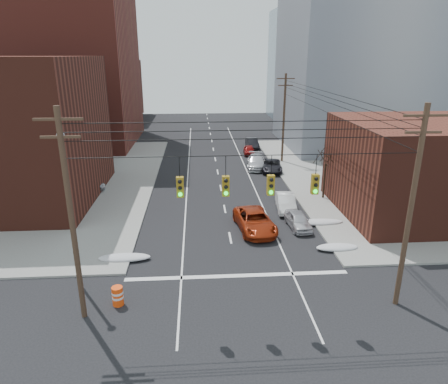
{
  "coord_description": "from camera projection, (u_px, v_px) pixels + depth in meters",
  "views": [
    {
      "loc": [
        -2.33,
        -15.31,
        13.12
      ],
      "look_at": [
        -0.34,
        13.98,
        3.0
      ],
      "focal_mm": 32.0,
      "sensor_mm": 36.0,
      "label": 1
    }
  ],
  "objects": [
    {
      "name": "bare_tree",
      "position": [
        325.0,
        176.0,
        37.59
      ],
      "size": [
        2.09,
        2.2,
        4.93
      ],
      "color": "black",
      "rests_on": "ground"
    },
    {
      "name": "snow_nw",
      "position": [
        124.0,
        258.0,
        26.81
      ],
      "size": [
        3.5,
        1.08,
        0.42
      ],
      "primitive_type": "ellipsoid",
      "color": "silver",
      "rests_on": "ground"
    },
    {
      "name": "street_light",
      "position": [
        69.0,
        199.0,
        22.11
      ],
      "size": [
        0.44,
        0.44,
        9.32
      ],
      "color": "gray",
      "rests_on": "ground"
    },
    {
      "name": "utility_pole_right",
      "position": [
        411.0,
        207.0,
        20.35
      ],
      "size": [
        2.2,
        0.28,
        11.0
      ],
      "color": "#473323",
      "rests_on": "ground"
    },
    {
      "name": "utility_pole_far",
      "position": [
        284.0,
        117.0,
        49.59
      ],
      "size": [
        2.2,
        0.28,
        11.0
      ],
      "color": "#473323",
      "rests_on": "ground"
    },
    {
      "name": "ground",
      "position": [
        251.0,
        348.0,
        18.86
      ],
      "size": [
        160.0,
        160.0,
        0.0
      ],
      "primitive_type": "plane",
      "color": "black",
      "rests_on": "ground"
    },
    {
      "name": "building_glass",
      "position": [
        322.0,
        65.0,
        82.84
      ],
      "size": [
        20.0,
        18.0,
        22.0
      ],
      "primitive_type": "cube",
      "color": "gray",
      "rests_on": "ground"
    },
    {
      "name": "parked_car_a",
      "position": [
        298.0,
        220.0,
        31.76
      ],
      "size": [
        1.78,
        3.85,
        1.28
      ],
      "primitive_type": "imported",
      "rotation": [
        0.0,
        0.0,
        0.07
      ],
      "color": "silver",
      "rests_on": "ground"
    },
    {
      "name": "parked_car_b",
      "position": [
        286.0,
        202.0,
        35.41
      ],
      "size": [
        1.94,
        4.46,
        1.43
      ],
      "primitive_type": "imported",
      "rotation": [
        0.0,
        0.0,
        -0.1
      ],
      "color": "white",
      "rests_on": "ground"
    },
    {
      "name": "building_brick_far",
      "position": [
        85.0,
        90.0,
        85.04
      ],
      "size": [
        22.0,
        18.0,
        12.0
      ],
      "primitive_type": "cube",
      "color": "#532218",
      "rests_on": "ground"
    },
    {
      "name": "traffic_signals",
      "position": [
        248.0,
        184.0,
        19.34
      ],
      "size": [
        17.0,
        0.42,
        2.02
      ],
      "color": "black",
      "rests_on": "ground"
    },
    {
      "name": "snow_east_far",
      "position": [
        319.0,
        222.0,
        32.48
      ],
      "size": [
        4.0,
        1.08,
        0.42
      ],
      "primitive_type": "ellipsoid",
      "color": "silver",
      "rests_on": "ground"
    },
    {
      "name": "building_storefront",
      "position": [
        438.0,
        168.0,
        33.81
      ],
      "size": [
        16.0,
        12.0,
        8.0
      ],
      "primitive_type": "cube",
      "color": "#532218",
      "rests_on": "ground"
    },
    {
      "name": "parked_car_d",
      "position": [
        256.0,
        162.0,
        48.59
      ],
      "size": [
        2.87,
        5.57,
        1.54
      ],
      "primitive_type": "imported",
      "rotation": [
        0.0,
        0.0,
        -0.14
      ],
      "color": "silver",
      "rests_on": "ground"
    },
    {
      "name": "red_pickup",
      "position": [
        255.0,
        221.0,
        31.27
      ],
      "size": [
        3.22,
        5.85,
        1.55
      ],
      "primitive_type": "imported",
      "rotation": [
        0.0,
        0.0,
        0.12
      ],
      "color": "maroon",
      "rests_on": "ground"
    },
    {
      "name": "construction_barrel",
      "position": [
        118.0,
        296.0,
        21.94
      ],
      "size": [
        0.64,
        0.64,
        1.1
      ],
      "rotation": [
        0.0,
        0.0,
        0.02
      ],
      "color": "#FF460D",
      "rests_on": "ground"
    },
    {
      "name": "parked_car_c",
      "position": [
        272.0,
        166.0,
        47.19
      ],
      "size": [
        2.82,
        5.13,
        1.36
      ],
      "primitive_type": "imported",
      "rotation": [
        0.0,
        0.0,
        -0.12
      ],
      "color": "black",
      "rests_on": "ground"
    },
    {
      "name": "lot_car_d",
      "position": [
        66.0,
        170.0,
        44.92
      ],
      "size": [
        4.12,
        2.05,
        1.35
      ],
      "primitive_type": "imported",
      "rotation": [
        0.0,
        0.0,
        1.69
      ],
      "color": "#BBBBC1",
      "rests_on": "sidewalk_nw"
    },
    {
      "name": "building_office",
      "position": [
        364.0,
        59.0,
        57.7
      ],
      "size": [
        22.0,
        20.0,
        25.0
      ],
      "primitive_type": "cube",
      "color": "gray",
      "rests_on": "ground"
    },
    {
      "name": "parked_car_e",
      "position": [
        249.0,
        150.0,
        55.19
      ],
      "size": [
        1.68,
        3.7,
        1.23
      ],
      "primitive_type": "imported",
      "rotation": [
        0.0,
        0.0,
        -0.06
      ],
      "color": "maroon",
      "rests_on": "ground"
    },
    {
      "name": "snow_ne",
      "position": [
        337.0,
        247.0,
        28.23
      ],
      "size": [
        3.0,
        1.08,
        0.42
      ],
      "primitive_type": "ellipsoid",
      "color": "silver",
      "rests_on": "ground"
    },
    {
      "name": "parked_car_f",
      "position": [
        252.0,
        143.0,
        59.13
      ],
      "size": [
        1.66,
        4.35,
        1.42
      ],
      "primitive_type": "imported",
      "rotation": [
        0.0,
        0.0,
        0.04
      ],
      "color": "black",
      "rests_on": "ground"
    },
    {
      "name": "building_brick_tall",
      "position": [
        45.0,
        41.0,
        57.71
      ],
      "size": [
        24.0,
        20.0,
        30.0
      ],
      "primitive_type": "cube",
      "color": "maroon",
      "rests_on": "ground"
    },
    {
      "name": "lot_car_c",
      "position": [
        42.0,
        186.0,
        39.6
      ],
      "size": [
        4.75,
        2.46,
        1.32
      ],
      "primitive_type": "imported",
      "rotation": [
        0.0,
        0.0,
        1.71
      ],
      "color": "black",
      "rests_on": "sidewalk_nw"
    },
    {
      "name": "lot_car_b",
      "position": [
        81.0,
        186.0,
        39.55
      ],
      "size": [
        5.06,
        3.63,
        1.28
      ],
      "primitive_type": "imported",
      "rotation": [
        0.0,
        0.0,
        1.94
      ],
      "color": "#B1B1B6",
      "rests_on": "sidewalk_nw"
    },
    {
      "name": "lot_car_a",
      "position": [
        60.0,
        190.0,
        37.96
      ],
      "size": [
        4.51,
        1.68,
        1.47
      ],
      "primitive_type": "imported",
      "rotation": [
        0.0,
        0.0,
        1.6
      ],
      "color": "silver",
      "rests_on": "sidewalk_nw"
    },
    {
      "name": "utility_pole_left",
      "position": [
        71.0,
        215.0,
        19.26
      ],
      "size": [
        2.2,
        0.28,
        11.0
      ],
      "color": "#473323",
      "rests_on": "ground"
    }
  ]
}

